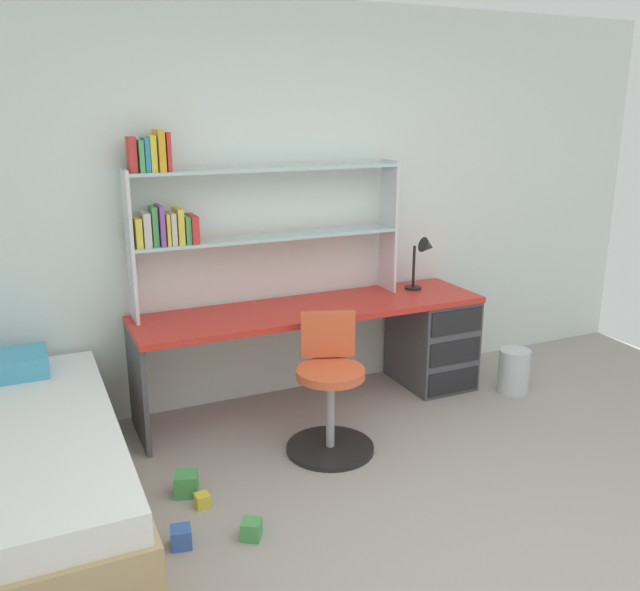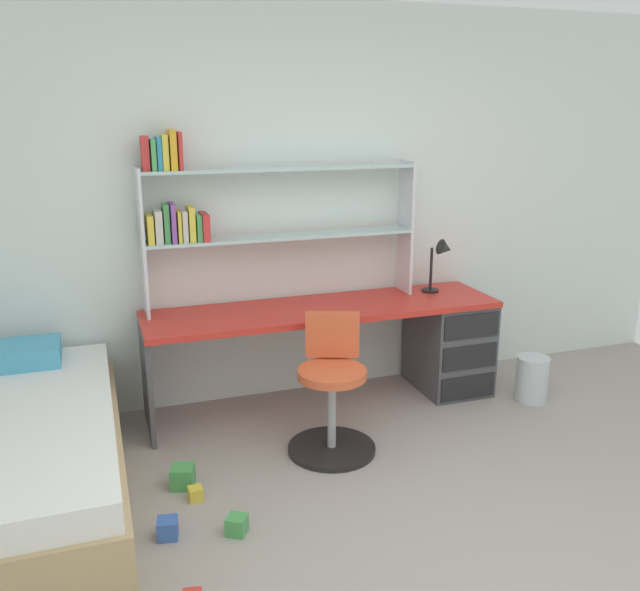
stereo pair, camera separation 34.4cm
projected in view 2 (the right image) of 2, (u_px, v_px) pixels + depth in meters
room_shell at (135, 254)px, 3.05m from camera, size 5.92×5.84×2.63m
desk at (409, 338)px, 4.67m from camera, size 2.35×0.60×0.70m
bookshelf_hutch at (238, 207)px, 4.22m from camera, size 1.80×0.22×1.14m
desk_lamp at (442, 257)px, 4.67m from camera, size 0.20×0.17×0.38m
swivel_chair at (332, 399)px, 3.90m from camera, size 0.52×0.52×0.81m
bed_platform at (10, 463)px, 3.32m from camera, size 1.07×1.95×0.64m
waste_bin at (532, 379)px, 4.61m from camera, size 0.22×0.22×0.32m
toy_block_green_0 at (237, 525)px, 3.18m from camera, size 0.12×0.12×0.09m
toy_block_yellow_1 at (196, 494)px, 3.46m from camera, size 0.07×0.07×0.07m
toy_block_blue_3 at (168, 528)px, 3.15m from camera, size 0.11×0.11×0.09m
toy_block_green_5 at (183, 477)px, 3.57m from camera, size 0.15×0.15×0.12m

